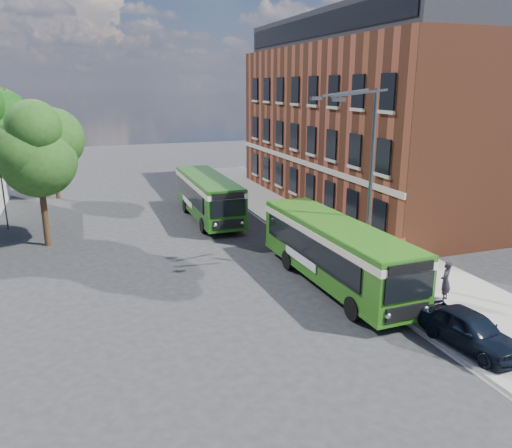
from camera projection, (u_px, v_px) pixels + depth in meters
name	position (u px, v px, depth m)	size (l,w,h in m)	color
ground	(253.00, 274.00, 24.93)	(120.00, 120.00, 0.00)	#262628
pavement	(311.00, 221.00, 34.43)	(6.00, 48.00, 0.15)	#9A968C
kerb_line	(269.00, 226.00, 33.46)	(0.12, 48.00, 0.01)	beige
brick_office	(373.00, 114.00, 38.46)	(12.10, 26.00, 14.20)	brown
street_lamp	(364.00, 181.00, 23.38)	(2.96, 2.38, 9.00)	#3D4143
bus_stop_sign	(400.00, 260.00, 22.51)	(0.35, 0.08, 2.52)	#3D4143
bus_front	(335.00, 247.00, 23.24)	(2.92, 11.06, 3.02)	#296617
bus_rear	(208.00, 193.00, 34.90)	(2.70, 10.54, 3.02)	#1E5714
parked_car	(470.00, 329.00, 17.59)	(1.57, 3.90, 1.33)	black
pedestrian_a	(446.00, 281.00, 21.34)	(0.65, 0.43, 1.78)	black
pedestrian_b	(392.00, 275.00, 22.15)	(0.80, 0.63, 1.65)	black
tree_left	(38.00, 148.00, 27.93)	(4.99, 4.75, 8.43)	#362313
tree_right	(53.00, 141.00, 40.53)	(4.17, 3.97, 7.04)	#362313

